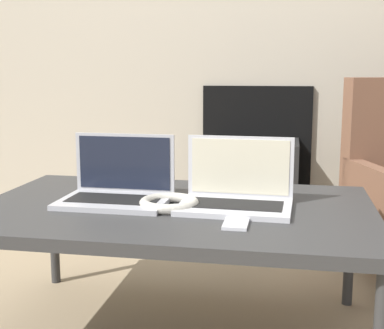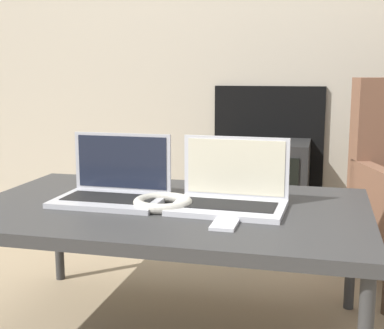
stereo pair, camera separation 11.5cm
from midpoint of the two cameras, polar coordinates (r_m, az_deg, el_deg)
The scene contains 6 objects.
table at distance 1.68m, azimuth -0.52°, elevation -5.37°, with size 1.23×0.78×0.43m.
laptop_left at distance 1.73m, azimuth -6.44°, elevation -2.39°, with size 0.34×0.24×0.21m.
laptop_right at distance 1.64m, azimuth 6.14°, elevation -3.08°, with size 0.34×0.25×0.21m.
headphones at distance 1.63m, azimuth -1.13°, elevation -4.11°, with size 0.18×0.18×0.03m.
phone at distance 1.46m, azimuth 5.83°, elevation -6.29°, with size 0.07×0.13×0.01m.
tv at distance 2.85m, azimuth 8.77°, elevation -2.41°, with size 0.46×0.37×0.49m.
Camera 2 is at (0.46, -1.29, 0.85)m, focal length 50.00 mm.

